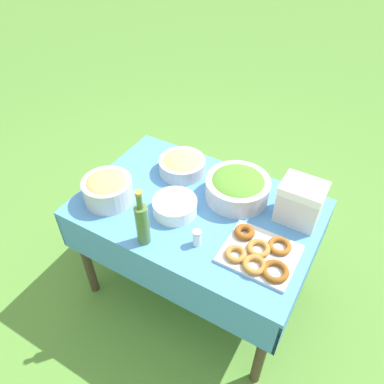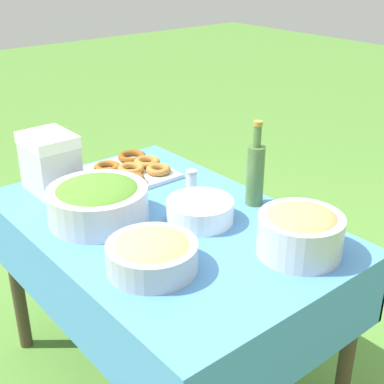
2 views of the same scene
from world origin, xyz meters
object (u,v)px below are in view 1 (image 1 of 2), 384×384
object	(u,v)px
donut_platter	(259,253)
olive_oil_bottle	(142,223)
bread_bowl	(108,188)
cooler_box	(300,202)
plate_stack	(175,206)
salad_bowl	(238,187)
pasta_bowl	(182,164)

from	to	relation	value
donut_platter	olive_oil_bottle	bearing A→B (deg)	20.06
bread_bowl	cooler_box	distance (m)	0.92
plate_stack	cooler_box	xyz separation A→B (m)	(-0.52, -0.25, 0.07)
donut_platter	cooler_box	world-z (taller)	cooler_box
salad_bowl	bread_bowl	xyz separation A→B (m)	(0.54, 0.34, 0.01)
cooler_box	pasta_bowl	bearing A→B (deg)	-2.47
olive_oil_bottle	cooler_box	distance (m)	0.72
pasta_bowl	bread_bowl	size ratio (longest dim) A/B	1.03
pasta_bowl	cooler_box	world-z (taller)	cooler_box
bread_bowl	plate_stack	bearing A→B (deg)	-164.55
salad_bowl	olive_oil_bottle	world-z (taller)	olive_oil_bottle
plate_stack	olive_oil_bottle	size ratio (longest dim) A/B	0.73
cooler_box	salad_bowl	bearing A→B (deg)	1.44
donut_platter	cooler_box	xyz separation A→B (m)	(-0.06, -0.30, 0.09)
salad_bowl	plate_stack	world-z (taller)	salad_bowl
plate_stack	cooler_box	world-z (taller)	cooler_box
plate_stack	donut_platter	bearing A→B (deg)	173.94
olive_oil_bottle	bread_bowl	size ratio (longest dim) A/B	1.21
pasta_bowl	donut_platter	size ratio (longest dim) A/B	0.77
salad_bowl	bread_bowl	size ratio (longest dim) A/B	1.31
bread_bowl	salad_bowl	bearing A→B (deg)	-148.28
pasta_bowl	olive_oil_bottle	xyz separation A→B (m)	(-0.11, 0.50, 0.07)
salad_bowl	donut_platter	xyz separation A→B (m)	(-0.24, 0.29, -0.05)
pasta_bowl	plate_stack	distance (m)	0.31
pasta_bowl	plate_stack	size ratio (longest dim) A/B	1.17
donut_platter	plate_stack	world-z (taller)	plate_stack
plate_stack	bread_bowl	xyz separation A→B (m)	(0.33, 0.09, 0.04)
salad_bowl	olive_oil_bottle	distance (m)	0.53
plate_stack	cooler_box	distance (m)	0.58
plate_stack	olive_oil_bottle	bearing A→B (deg)	84.53
salad_bowl	olive_oil_bottle	size ratio (longest dim) A/B	1.09
salad_bowl	olive_oil_bottle	bearing A→B (deg)	63.34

